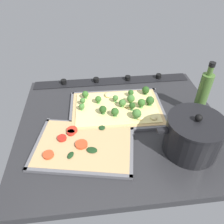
% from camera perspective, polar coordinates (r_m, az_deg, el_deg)
% --- Properties ---
extents(ground_plane, '(0.83, 0.71, 0.03)m').
position_cam_1_polar(ground_plane, '(0.90, 2.33, -3.46)').
color(ground_plane, '#28282B').
extents(stove_control_panel, '(0.79, 0.07, 0.03)m').
position_cam_1_polar(stove_control_panel, '(1.15, 0.01, 8.24)').
color(stove_control_panel, black).
rests_on(stove_control_panel, ground_plane).
extents(baking_tray_front, '(0.41, 0.29, 0.01)m').
position_cam_1_polar(baking_tray_front, '(0.95, 1.22, 0.61)').
color(baking_tray_front, slate).
rests_on(baking_tray_front, ground_plane).
extents(broccoli_pizza, '(0.39, 0.26, 0.06)m').
position_cam_1_polar(broccoli_pizza, '(0.94, 1.81, 1.43)').
color(broccoli_pizza, tan).
rests_on(broccoli_pizza, baking_tray_front).
extents(baking_tray_back, '(0.40, 0.32, 0.01)m').
position_cam_1_polar(baking_tray_back, '(0.81, -7.25, -8.77)').
color(baking_tray_back, slate).
rests_on(baking_tray_back, ground_plane).
extents(veggie_pizza_back, '(0.37, 0.29, 0.02)m').
position_cam_1_polar(veggie_pizza_back, '(0.80, -7.64, -8.38)').
color(veggie_pizza_back, tan).
rests_on(veggie_pizza_back, baking_tray_back).
extents(cooking_pot, '(0.26, 0.19, 0.16)m').
position_cam_1_polar(cooking_pot, '(0.79, 20.42, -5.76)').
color(cooking_pot, black).
rests_on(cooking_pot, ground_plane).
extents(oil_bottle, '(0.05, 0.05, 0.24)m').
position_cam_1_polar(oil_bottle, '(0.95, 22.69, 4.41)').
color(oil_bottle, '#476B2D').
rests_on(oil_bottle, ground_plane).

